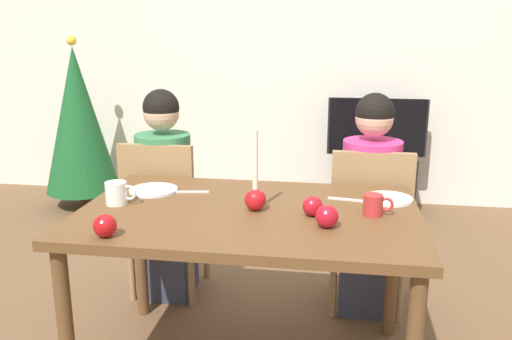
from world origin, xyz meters
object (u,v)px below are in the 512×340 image
object	(u,v)px
dining_table	(249,229)
person_right_child	(369,209)
chair_left	(164,210)
plate_right	(388,199)
chair_right	(369,221)
apple_by_left_plate	(327,216)
plate_left	(153,190)
mug_left	(117,193)
christmas_tree	(78,120)
tv	(377,127)
candle_centerpiece	(255,194)
tv_stand	(374,183)
person_left_child	(165,198)
apple_near_candle	(105,226)
mug_right	(374,205)
apple_by_right_mug	(313,206)

from	to	relation	value
dining_table	person_right_child	size ratio (longest dim) A/B	1.19
chair_left	plate_right	size ratio (longest dim) A/B	4.29
chair_left	plate_right	bearing A→B (deg)	-17.98
dining_table	person_right_child	distance (m)	0.84
chair_right	apple_by_left_plate	xyz separation A→B (m)	(-0.20, -0.76, 0.28)
chair_right	apple_by_left_plate	distance (m)	0.83
plate_left	apple_by_left_plate	size ratio (longest dim) A/B	2.53
mug_left	person_right_child	bearing A→B (deg)	30.55
person_right_child	christmas_tree	size ratio (longest dim) A/B	0.82
tv	plate_right	distance (m)	2.07
candle_centerpiece	tv_stand	bearing A→B (deg)	74.63
person_left_child	plate_right	distance (m)	1.25
mug_left	apple_near_candle	size ratio (longest dim) A/B	1.60
person_left_child	tv_stand	xyz separation A→B (m)	(1.24, 1.66, -0.33)
candle_centerpiece	plate_left	size ratio (longest dim) A/B	1.51
plate_left	mug_left	bearing A→B (deg)	-113.67
candle_centerpiece	apple_near_candle	size ratio (longest dim) A/B	3.94
mug_right	christmas_tree	bearing A→B (deg)	138.46
dining_table	person_left_child	size ratio (longest dim) A/B	1.19
dining_table	tv	bearing A→B (deg)	74.04
mug_right	apple_near_candle	world-z (taller)	same
chair_right	mug_right	world-z (taller)	chair_right
candle_centerpiece	mug_left	distance (m)	0.60
plate_right	person_right_child	bearing A→B (deg)	97.44
person_left_child	tv_stand	world-z (taller)	person_left_child
chair_right	person_right_child	bearing A→B (deg)	90.00
plate_left	mug_right	size ratio (longest dim) A/B	1.84
chair_left	christmas_tree	bearing A→B (deg)	129.92
plate_right	apple_near_candle	world-z (taller)	apple_near_candle
tv	mug_left	size ratio (longest dim) A/B	5.81
person_right_child	tv	distance (m)	1.67
dining_table	plate_right	distance (m)	0.63
tv	apple_by_left_plate	xyz separation A→B (m)	(-0.33, -2.45, 0.08)
christmas_tree	person_right_child	bearing A→B (deg)	-31.42
dining_table	mug_right	bearing A→B (deg)	2.31
person_left_child	apple_near_candle	bearing A→B (deg)	-83.24
tv	person_left_child	bearing A→B (deg)	-126.68
chair_left	candle_centerpiece	world-z (taller)	candle_centerpiece
christmas_tree	plate_right	xyz separation A→B (m)	(2.38, -1.83, 0.01)
person_right_child	candle_centerpiece	world-z (taller)	person_right_child
chair_left	chair_right	distance (m)	1.11
tv_stand	mug_right	distance (m)	2.35
apple_near_candle	apple_by_right_mug	size ratio (longest dim) A/B	1.04
mug_right	mug_left	bearing A→B (deg)	-178.50
apple_near_candle	apple_by_right_mug	distance (m)	0.80
tv	apple_by_left_plate	distance (m)	2.47
dining_table	mug_right	distance (m)	0.52
chair_right	plate_left	distance (m)	1.12
person_left_child	plate_left	distance (m)	0.49
person_left_child	plate_left	size ratio (longest dim) A/B	5.26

